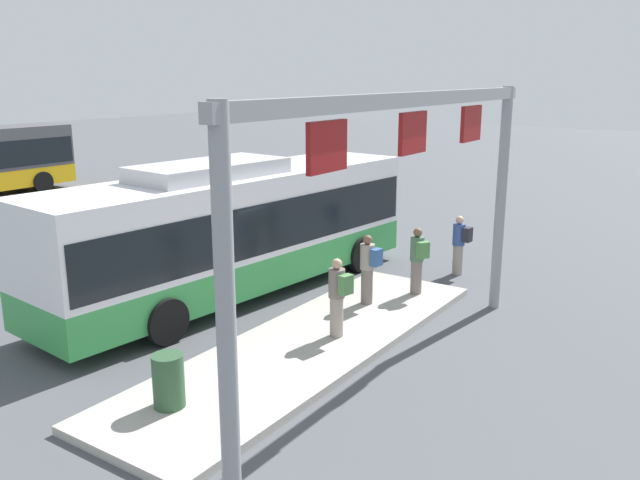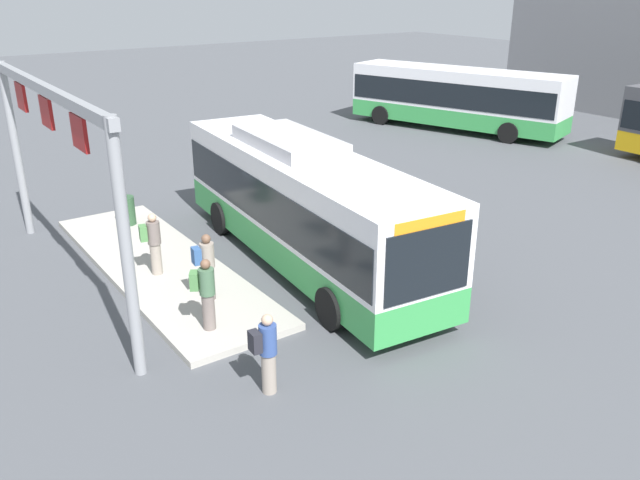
{
  "view_description": "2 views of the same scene",
  "coord_description": "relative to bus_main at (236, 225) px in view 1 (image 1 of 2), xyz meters",
  "views": [
    {
      "loc": [
        -12.08,
        -10.66,
        5.45
      ],
      "look_at": [
        1.44,
        -1.54,
        1.34
      ],
      "focal_mm": 36.97,
      "sensor_mm": 36.0,
      "label": 1
    },
    {
      "loc": [
        13.88,
        -9.16,
        7.38
      ],
      "look_at": [
        2.65,
        -1.3,
        1.83
      ],
      "focal_mm": 36.44,
      "sensor_mm": 36.0,
      "label": 2
    }
  ],
  "objects": [
    {
      "name": "platform_sign_gantry",
      "position": [
        -2.01,
        -5.74,
        1.97
      ],
      "size": [
        9.85,
        0.24,
        5.2
      ],
      "color": "gray",
      "rests_on": "ground"
    },
    {
      "name": "person_waiting_mid",
      "position": [
        0.84,
        -3.32,
        -0.76
      ],
      "size": [
        0.38,
        0.55,
        1.67
      ],
      "rotation": [
        0.0,
        0.0,
        1.45
      ],
      "color": "slate",
      "rests_on": "platform_curb"
    },
    {
      "name": "platform_curb",
      "position": [
        -1.8,
        -3.48,
        -1.73
      ],
      "size": [
        10.0,
        2.8,
        0.16
      ],
      "primitive_type": "cube",
      "color": "#B2ADA3",
      "rests_on": "ground"
    },
    {
      "name": "person_waiting_far",
      "position": [
        -1.26,
        -3.81,
        -0.76
      ],
      "size": [
        0.41,
        0.57,
        1.67
      ],
      "rotation": [
        0.0,
        0.0,
        1.35
      ],
      "color": "gray",
      "rests_on": "platform_curb"
    },
    {
      "name": "trash_bin",
      "position": [
        -5.31,
        -3.12,
        -1.2
      ],
      "size": [
        0.52,
        0.52,
        0.9
      ],
      "primitive_type": "cylinder",
      "color": "#2D5133",
      "rests_on": "platform_curb"
    },
    {
      "name": "bus_main",
      "position": [
        0.0,
        0.0,
        0.0
      ],
      "size": [
        10.97,
        3.56,
        3.46
      ],
      "rotation": [
        0.0,
        0.0,
        -0.1
      ],
      "color": "green",
      "rests_on": "ground"
    },
    {
      "name": "ground_plane",
      "position": [
        0.01,
        -0.0,
        -1.81
      ],
      "size": [
        120.0,
        120.0,
        0.0
      ],
      "primitive_type": "plane",
      "color": "#4C4F54"
    },
    {
      "name": "person_boarding",
      "position": [
        4.75,
        -3.98,
        -0.92
      ],
      "size": [
        0.36,
        0.54,
        1.67
      ],
      "rotation": [
        0.0,
        0.0,
        1.5
      ],
      "color": "gray",
      "rests_on": "ground"
    },
    {
      "name": "person_waiting_near",
      "position": [
        2.14,
        -3.96,
        -0.76
      ],
      "size": [
        0.54,
        0.61,
        1.67
      ],
      "rotation": [
        0.0,
        0.0,
        1.0
      ],
      "color": "slate",
      "rests_on": "platform_curb"
    }
  ]
}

